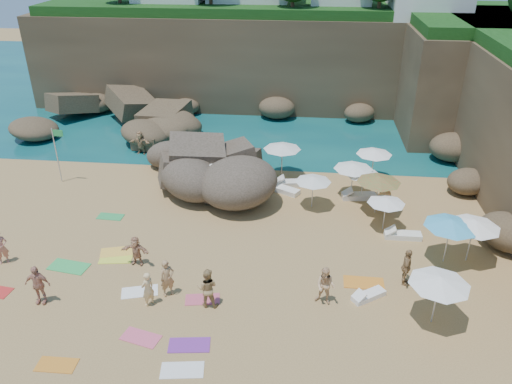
# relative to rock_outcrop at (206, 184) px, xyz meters

# --- Properties ---
(ground) EXTENTS (120.00, 120.00, 0.00)m
(ground) POSITION_rel_rock_outcrop_xyz_m (1.67, -7.51, 0.00)
(ground) COLOR tan
(ground) RESTS_ON ground
(seawater) EXTENTS (120.00, 120.00, 0.00)m
(seawater) POSITION_rel_rock_outcrop_xyz_m (1.67, 22.49, 0.00)
(seawater) COLOR #0C4751
(seawater) RESTS_ON ground
(cliff_back) EXTENTS (44.00, 8.00, 8.00)m
(cliff_back) POSITION_rel_rock_outcrop_xyz_m (3.67, 17.49, 4.00)
(cliff_back) COLOR brown
(cliff_back) RESTS_ON ground
(cliff_corner) EXTENTS (10.00, 12.00, 8.00)m
(cliff_corner) POSITION_rel_rock_outcrop_xyz_m (18.67, 12.49, 4.00)
(cliff_corner) COLOR brown
(cliff_corner) RESTS_ON ground
(rock_promontory) EXTENTS (12.00, 7.00, 2.00)m
(rock_promontory) POSITION_rel_rock_outcrop_xyz_m (-9.33, 8.49, 0.00)
(rock_promontory) COLOR brown
(rock_promontory) RESTS_ON ground
(marina_masts) EXTENTS (3.10, 0.10, 6.00)m
(marina_masts) POSITION_rel_rock_outcrop_xyz_m (-14.83, 22.49, 3.00)
(marina_masts) COLOR white
(marina_masts) RESTS_ON ground
(rock_outcrop) EXTENTS (7.94, 6.26, 2.98)m
(rock_outcrop) POSITION_rel_rock_outcrop_xyz_m (0.00, 0.00, 0.00)
(rock_outcrop) COLOR brown
(rock_outcrop) RESTS_ON ground
(flag_pole) EXTENTS (0.71, 0.07, 3.66)m
(flag_pole) POSITION_rel_rock_outcrop_xyz_m (-9.26, -0.58, 2.34)
(flag_pole) COLOR silver
(flag_pole) RESTS_ON ground
(parasol_0) EXTENTS (2.12, 2.12, 2.00)m
(parasol_0) POSITION_rel_rock_outcrop_xyz_m (0.64, -1.19, 1.84)
(parasol_0) COLOR silver
(parasol_0) RESTS_ON ground
(parasol_1) EXTENTS (2.10, 2.10, 1.99)m
(parasol_1) POSITION_rel_rock_outcrop_xyz_m (6.74, -2.28, 1.82)
(parasol_1) COLOR silver
(parasol_1) RESTS_ON ground
(parasol_2) EXTENTS (2.44, 2.44, 2.31)m
(parasol_2) POSITION_rel_rock_outcrop_xyz_m (4.74, 1.69, 2.12)
(parasol_2) COLOR silver
(parasol_2) RESTS_ON ground
(parasol_3) EXTENTS (2.28, 2.28, 2.16)m
(parasol_3) POSITION_rel_rock_outcrop_xyz_m (10.60, 1.73, 1.98)
(parasol_3) COLOR silver
(parasol_3) RESTS_ON ground
(parasol_4) EXTENTS (2.10, 2.10, 1.98)m
(parasol_4) POSITION_rel_rock_outcrop_xyz_m (9.69, -1.08, 1.82)
(parasol_4) COLOR silver
(parasol_4) RESTS_ON ground
(parasol_5) EXTENTS (2.35, 2.35, 2.22)m
(parasol_5) POSITION_rel_rock_outcrop_xyz_m (9.11, -0.74, 2.04)
(parasol_5) COLOR silver
(parasol_5) RESTS_ON ground
(parasol_6) EXTENTS (2.47, 2.47, 2.34)m
(parasol_6) POSITION_rel_rock_outcrop_xyz_m (10.38, -2.56, 2.15)
(parasol_6) COLOR silver
(parasol_6) RESTS_ON ground
(parasol_7) EXTENTS (2.02, 2.02, 1.91)m
(parasol_7) POSITION_rel_rock_outcrop_xyz_m (10.61, -4.31, 1.75)
(parasol_7) COLOR silver
(parasol_7) RESTS_ON ground
(parasol_8) EXTENTS (2.46, 2.46, 2.33)m
(parasol_8) POSITION_rel_rock_outcrop_xyz_m (14.35, -6.89, 2.14)
(parasol_8) COLOR silver
(parasol_8) RESTS_ON ground
(parasol_10) EXTENTS (2.54, 2.54, 2.40)m
(parasol_10) POSITION_rel_rock_outcrop_xyz_m (13.22, -7.07, 2.20)
(parasol_10) COLOR silver
(parasol_10) RESTS_ON ground
(parasol_11) EXTENTS (2.46, 2.46, 2.33)m
(parasol_11) POSITION_rel_rock_outcrop_xyz_m (11.74, -11.53, 2.14)
(parasol_11) COLOR silver
(parasol_11) RESTS_ON ground
(lounger_0) EXTENTS (1.92, 1.24, 0.28)m
(lounger_0) POSITION_rel_rock_outcrop_xyz_m (2.18, 1.58, 0.14)
(lounger_0) COLOR white
(lounger_0) RESTS_ON ground
(lounger_1) EXTENTS (2.09, 1.57, 0.31)m
(lounger_1) POSITION_rel_rock_outcrop_xyz_m (5.01, -0.56, 0.16)
(lounger_1) COLOR white
(lounger_1) RESTS_ON ground
(lounger_2) EXTENTS (2.10, 0.97, 0.31)m
(lounger_2) POSITION_rel_rock_outcrop_xyz_m (5.41, 0.38, 0.16)
(lounger_2) COLOR silver
(lounger_2) RESTS_ON ground
(lounger_3) EXTENTS (1.91, 0.64, 0.30)m
(lounger_3) POSITION_rel_rock_outcrop_xyz_m (11.55, -5.13, 0.15)
(lounger_3) COLOR white
(lounger_3) RESTS_ON ground
(lounger_4) EXTENTS (2.10, 0.91, 0.32)m
(lounger_4) POSITION_rel_rock_outcrop_xyz_m (9.59, -0.96, 0.16)
(lounger_4) COLOR silver
(lounger_4) RESTS_ON ground
(lounger_5) EXTENTS (1.61, 1.35, 0.25)m
(lounger_5) POSITION_rel_rock_outcrop_xyz_m (9.27, -10.26, 0.12)
(lounger_5) COLOR white
(lounger_5) RESTS_ON ground
(towel_1) EXTENTS (1.70, 1.15, 0.03)m
(towel_1) POSITION_rel_rock_outcrop_xyz_m (-0.05, -13.66, 0.01)
(towel_1) COLOR #E15776
(towel_1) RESTS_ON ground
(towel_2) EXTENTS (1.50, 0.77, 0.03)m
(towel_2) POSITION_rel_rock_outcrop_xyz_m (-2.77, -15.35, 0.01)
(towel_2) COLOR orange
(towel_2) RESTS_ON ground
(towel_3) EXTENTS (2.03, 1.24, 0.03)m
(towel_3) POSITION_rel_rock_outcrop_xyz_m (-4.96, -9.40, 0.02)
(towel_3) COLOR green
(towel_3) RESTS_ON ground
(towel_4) EXTENTS (1.68, 1.01, 0.03)m
(towel_4) POSITION_rel_rock_outcrop_xyz_m (-2.92, -8.55, 0.01)
(towel_4) COLOR #E7F13F
(towel_4) RESTS_ON ground
(towel_5) EXTENTS (1.77, 1.22, 0.03)m
(towel_5) POSITION_rel_rock_outcrop_xyz_m (-0.96, -10.89, 0.01)
(towel_5) COLOR white
(towel_5) RESTS_ON ground
(towel_6) EXTENTS (1.72, 1.01, 0.03)m
(towel_6) POSITION_rel_rock_outcrop_xyz_m (1.98, -13.86, 0.01)
(towel_6) COLOR #792D95
(towel_6) RESTS_ON ground
(towel_9) EXTENTS (1.62, 1.00, 0.03)m
(towel_9) POSITION_rel_rock_outcrop_xyz_m (1.96, -11.11, 0.01)
(towel_9) COLOR #CF5068
(towel_9) RESTS_ON ground
(towel_10) EXTENTS (1.86, 0.96, 0.03)m
(towel_10) POSITION_rel_rock_outcrop_xyz_m (9.16, -9.21, 0.02)
(towel_10) COLOR orange
(towel_10) RESTS_ON ground
(towel_11) EXTENTS (1.50, 0.80, 0.03)m
(towel_11) POSITION_rel_rock_outcrop_xyz_m (-4.66, -4.59, 0.01)
(towel_11) COLOR green
(towel_11) RESTS_ON ground
(towel_12) EXTENTS (1.90, 1.30, 0.03)m
(towel_12) POSITION_rel_rock_outcrop_xyz_m (-3.02, -7.93, 0.02)
(towel_12) COLOR yellow
(towel_12) RESTS_ON ground
(towel_13) EXTENTS (1.69, 1.01, 0.03)m
(towel_13) POSITION_rel_rock_outcrop_xyz_m (1.99, -15.13, 0.01)
(towel_13) COLOR white
(towel_13) RESTS_ON ground
(person_stand_0) EXTENTS (0.78, 0.70, 1.79)m
(person_stand_0) POSITION_rel_rock_outcrop_xyz_m (-8.24, -9.36, 0.89)
(person_stand_0) COLOR #B87361
(person_stand_0) RESTS_ON ground
(person_stand_1) EXTENTS (0.91, 0.71, 1.86)m
(person_stand_1) POSITION_rel_rock_outcrop_xyz_m (2.28, -11.44, 0.93)
(person_stand_1) COLOR tan
(person_stand_1) RESTS_ON ground
(person_stand_2) EXTENTS (0.90, 1.04, 1.52)m
(person_stand_2) POSITION_rel_rock_outcrop_xyz_m (-0.25, 0.68, 0.76)
(person_stand_2) COLOR tan
(person_stand_2) RESTS_ON ground
(person_stand_3) EXTENTS (0.65, 1.15, 1.85)m
(person_stand_3) POSITION_rel_rock_outcrop_xyz_m (11.00, -9.06, 0.92)
(person_stand_3) COLOR #9D794E
(person_stand_3) RESTS_ON ground
(person_stand_4) EXTENTS (1.00, 0.84, 1.79)m
(person_stand_4) POSITION_rel_rock_outcrop_xyz_m (10.90, -2.23, 0.89)
(person_stand_4) COLOR tan
(person_stand_4) RESTS_ON ground
(person_stand_5) EXTENTS (1.64, 0.70, 1.72)m
(person_stand_5) POSITION_rel_rock_outcrop_xyz_m (-5.61, 4.36, 0.86)
(person_stand_5) COLOR tan
(person_stand_5) RESTS_ON ground
(person_stand_6) EXTENTS (0.68, 0.73, 1.67)m
(person_stand_6) POSITION_rel_rock_outcrop_xyz_m (-0.28, -11.65, 0.84)
(person_stand_6) COLOR #F1CA88
(person_stand_6) RESTS_ON ground
(person_lie_1) EXTENTS (1.19, 1.93, 0.46)m
(person_lie_1) POSITION_rel_rock_outcrop_xyz_m (-5.02, -12.00, 0.23)
(person_lie_1) COLOR tan
(person_lie_1) RESTS_ON ground
(person_lie_3) EXTENTS (1.60, 1.70, 0.41)m
(person_lie_3) POSITION_rel_rock_outcrop_xyz_m (-1.70, -8.84, 0.20)
(person_lie_3) COLOR tan
(person_lie_3) RESTS_ON ground
(person_lie_4) EXTENTS (1.54, 1.83, 0.43)m
(person_lie_4) POSITION_rel_rock_outcrop_xyz_m (0.40, -10.93, 0.21)
(person_lie_4) COLOR #A77F53
(person_lie_4) RESTS_ON ground
(person_lie_5) EXTENTS (1.40, 1.97, 0.68)m
(person_lie_5) POSITION_rel_rock_outcrop_xyz_m (7.31, -10.79, 0.34)
(person_lie_5) COLOR #E0B07F
(person_lie_5) RESTS_ON ground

